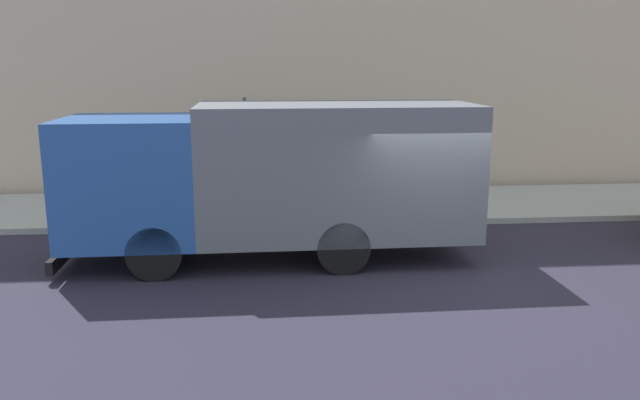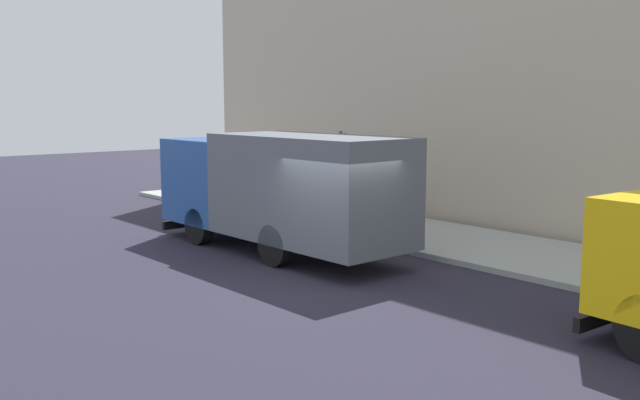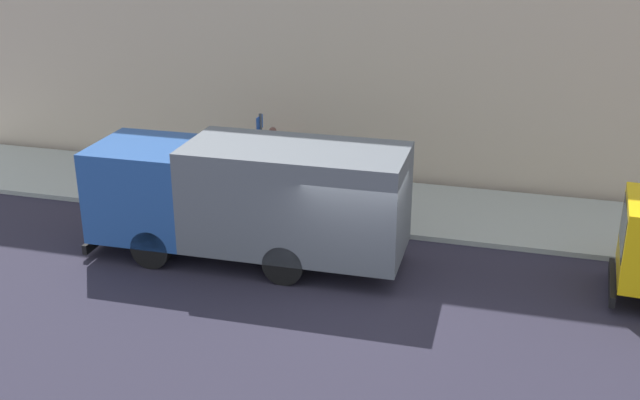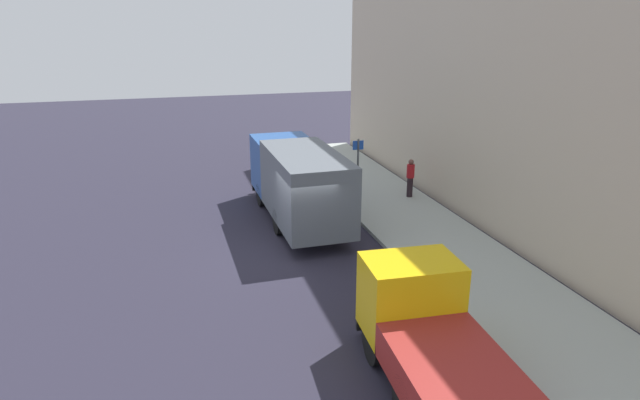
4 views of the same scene
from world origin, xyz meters
name	(u,v)px [view 2 (image 2 of 4)]	position (x,y,z in m)	size (l,w,h in m)	color
ground	(330,279)	(0.00, 0.00, 0.00)	(80.00, 80.00, 0.00)	#272534
sidewalk	(474,245)	(4.93, 0.00, 0.07)	(3.85, 30.00, 0.14)	#A3AAA3
building_facade	(537,13)	(7.35, 0.00, 6.06)	(0.50, 30.00, 12.12)	beige
large_utility_truck	(279,186)	(0.84, 2.88, 1.64)	(2.42, 7.67, 2.94)	#24509A
pedestrian_walking	(390,190)	(6.06, 4.04, 1.01)	(0.42, 0.42, 1.64)	black
traffic_cone_orange	(265,203)	(3.75, 7.45, 0.44)	(0.42, 0.42, 0.60)	orange
street_sign_post	(341,172)	(3.47, 3.49, 1.77)	(0.44, 0.08, 2.78)	#4C5156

